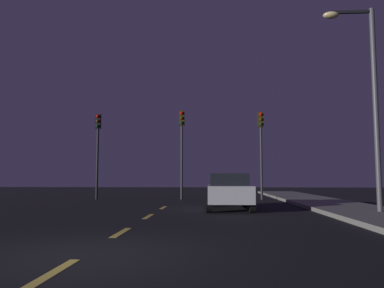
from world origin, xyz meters
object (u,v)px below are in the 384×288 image
at_px(traffic_signal_left, 98,140).
at_px(traffic_signal_right, 261,138).
at_px(car_stopped_ahead, 229,191).
at_px(street_lamp_right, 367,89).
at_px(traffic_signal_center, 182,138).

height_order(traffic_signal_left, traffic_signal_right, traffic_signal_right).
xyz_separation_m(car_stopped_ahead, street_lamp_right, (4.74, -2.40, 3.60)).
distance_m(traffic_signal_center, street_lamp_right, 11.96).
distance_m(traffic_signal_center, car_stopped_ahead, 8.08).
bearing_deg(street_lamp_right, traffic_signal_right, 104.83).
bearing_deg(car_stopped_ahead, traffic_signal_right, 72.51).
relative_size(traffic_signal_right, street_lamp_right, 0.72).
bearing_deg(traffic_signal_left, car_stopped_ahead, -42.72).
distance_m(traffic_signal_left, traffic_signal_right, 9.91).
relative_size(traffic_signal_left, car_stopped_ahead, 1.27).
relative_size(traffic_signal_center, street_lamp_right, 0.74).
height_order(traffic_signal_left, street_lamp_right, street_lamp_right).
xyz_separation_m(traffic_signal_center, street_lamp_right, (7.26, -9.48, 0.64)).
bearing_deg(street_lamp_right, car_stopped_ahead, 153.19).
distance_m(traffic_signal_left, car_stopped_ahead, 10.83).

